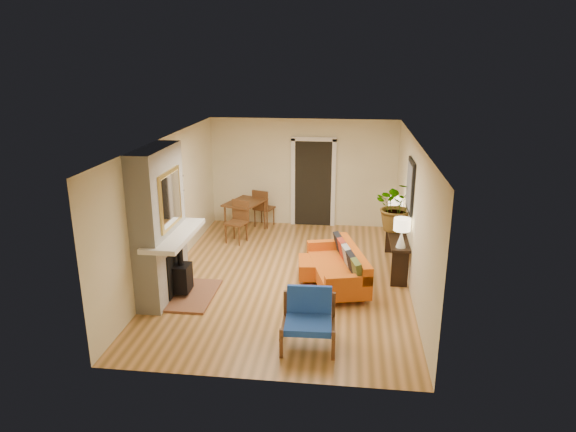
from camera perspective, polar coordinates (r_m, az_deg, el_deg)
name	(u,v)px	position (r m, az deg, el deg)	size (l,w,h in m)	color
room_shell	(327,182)	(11.83, 4.34, 3.81)	(6.50, 6.50, 6.50)	tan
fireplace	(162,228)	(8.89, -13.88, -1.27)	(1.09, 1.68, 2.60)	white
sofa	(341,267)	(9.44, 5.89, -5.69)	(1.24, 2.00, 0.73)	silver
ottoman	(317,267)	(9.70, 3.27, -5.72)	(0.77, 0.77, 0.35)	silver
blue_chair	(309,315)	(7.53, 2.32, -10.96)	(0.79, 0.78, 0.80)	brown
dining_table	(248,208)	(11.98, -4.48, 0.87)	(1.12, 1.77, 0.93)	brown
console_table	(397,241)	(10.18, 11.99, -2.70)	(0.34, 1.85, 0.72)	black
lamp_near	(402,229)	(9.32, 12.54, -1.46)	(0.30, 0.30, 0.54)	white
lamp_far	(396,207)	(10.67, 11.86, 0.98)	(0.30, 0.30, 0.54)	white
houseplant	(397,206)	(10.18, 12.07, 1.15)	(0.90, 0.78, 1.00)	#1E5919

